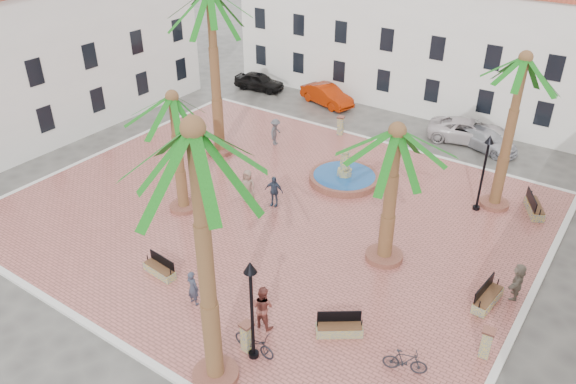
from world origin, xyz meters
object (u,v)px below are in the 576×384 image
bench_e (487,298)px  bicycle_b (405,361)px  pedestrian_east (518,281)px  bench_se (339,329)px  cyclist_b (263,307)px  car_red (327,95)px  car_black (259,81)px  palm_nw (211,9)px  cyclist_a (193,288)px  palm_sw (174,112)px  lamppost_s (251,295)px  car_silver (486,140)px  lamppost_e (486,160)px  pedestrian_fountain_b (274,191)px  palm_s (196,160)px  bollard_e (486,342)px  bollard_se (247,336)px  fountain (344,177)px  bollard_n (341,125)px  pedestrian_fountain_a (248,186)px  car_white (469,131)px  palm_ne (522,76)px  bicycle_a (254,342)px  bench_ne (534,208)px  pedestrian_north (276,132)px  palm_e (395,150)px  bench_s (160,270)px

bench_e → bicycle_b: size_ratio=1.22×
bicycle_b → pedestrian_east: (2.12, 6.33, 0.35)m
bench_se → cyclist_b: size_ratio=0.95×
car_red → car_black: bearing=108.9°
palm_nw → cyclist_a: 16.33m
palm_sw → pedestrian_east: size_ratio=3.93×
lamppost_s → car_silver: (1.34, 22.65, -2.47)m
lamppost_e → pedestrian_fountain_b: bearing=-147.5°
pedestrian_east → lamppost_e: bearing=-152.1°
palm_nw → palm_s: 18.19m
palm_s → cyclist_a: size_ratio=6.16×
bollard_e → lamppost_e: bearing=109.9°
palm_nw → cyclist_a: size_ratio=6.32×
lamppost_s → cyclist_b: 2.59m
bollard_se → car_black: bearing=126.3°
lamppost_e → car_red: size_ratio=0.94×
bollard_se → bicycle_b: bollard_se is taller
cyclist_b → pedestrian_east: bearing=-138.2°
palm_nw → car_silver: (13.57, 10.27, -8.34)m
fountain → bollard_e: size_ratio=3.16×
bollard_n → bench_se: bearing=-60.1°
cyclist_a → car_silver: bearing=-99.6°
lamppost_s → bollard_e: size_ratio=3.41×
pedestrian_fountain_a → car_white: bearing=53.0°
palm_nw → car_black: (-5.12, 10.85, -8.28)m
palm_sw → bicycle_b: bearing=-14.2°
palm_sw → bicycle_b: size_ratio=4.09×
palm_ne → bollard_n: bearing=164.0°
bench_se → pedestrian_east: (4.98, 6.05, 0.57)m
bicycle_a → car_black: bearing=37.3°
palm_sw → palm_s: palm_s is taller
bicycle_b → pedestrian_east: bearing=-37.5°
pedestrian_fountain_b → car_silver: bearing=49.1°
palm_ne → bench_ne: (1.91, 0.44, -6.87)m
bench_ne → car_white: 9.12m
pedestrian_fountain_b → lamppost_s: bearing=-71.8°
palm_sw → bicycle_a: palm_sw is taller
bicycle_a → bicycle_b: bearing=-64.6°
palm_sw → car_white: bearing=61.0°
pedestrian_fountain_b → car_red: size_ratio=0.38×
lamppost_e → pedestrian_fountain_b: size_ratio=2.47×
bench_e → bollard_n: bearing=56.2°
lamppost_e → pedestrian_north: bearing=178.1°
bollard_se → pedestrian_east: pedestrian_east is taller
lamppost_e → cyclist_b: lamppost_e is taller
bench_ne → pedestrian_north: 15.98m
palm_e → pedestrian_fountain_a: (-8.38, 0.54, -4.65)m
bench_e → bollard_e: 3.02m
palm_e → bench_s: (-7.67, -6.70, -5.31)m
car_black → fountain: bearing=-133.4°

